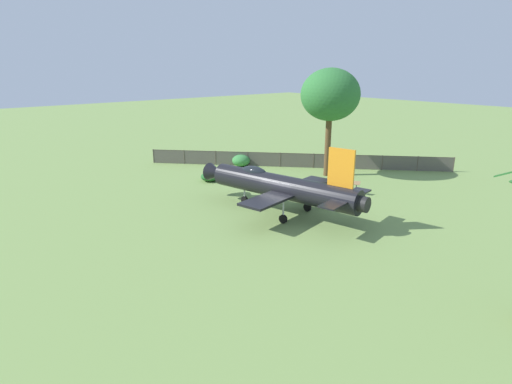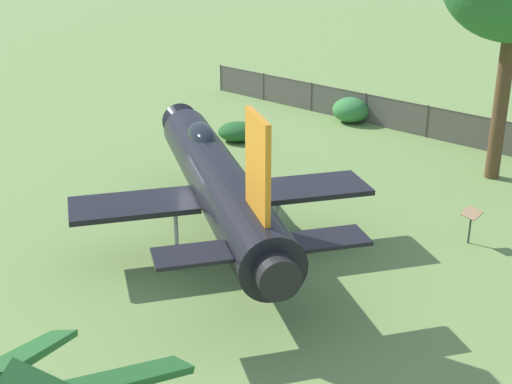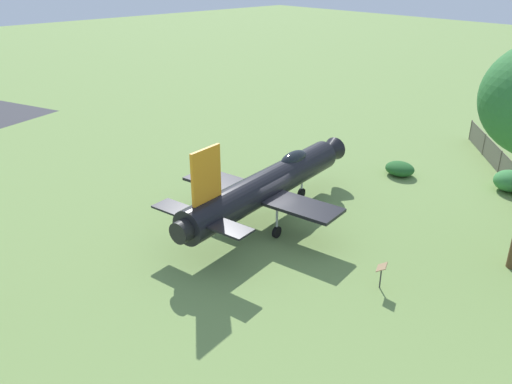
% 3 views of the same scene
% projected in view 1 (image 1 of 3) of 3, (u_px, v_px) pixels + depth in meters
% --- Properties ---
extents(ground_plane, '(200.00, 200.00, 0.00)m').
position_uv_depth(ground_plane, '(282.00, 213.00, 30.23)').
color(ground_plane, '#75934C').
extents(display_jet, '(9.18, 13.73, 5.29)m').
position_uv_depth(display_jet, '(278.00, 186.00, 29.87)').
color(display_jet, black).
rests_on(display_jet, ground_plane).
extents(shade_tree, '(5.42, 5.50, 10.07)m').
position_uv_depth(shade_tree, '(330.00, 95.00, 38.48)').
color(shade_tree, brown).
rests_on(shade_tree, ground_plane).
extents(perimeter_fence, '(20.91, 23.33, 1.53)m').
position_uv_depth(perimeter_fence, '(297.00, 160.00, 43.66)').
color(perimeter_fence, '#4C4238').
rests_on(perimeter_fence, ground_plane).
extents(shrub_near_fence, '(1.86, 1.93, 1.23)m').
position_uv_depth(shrub_near_fence, '(241.00, 161.00, 44.20)').
color(shrub_near_fence, '#387F3D').
rests_on(shrub_near_fence, ground_plane).
extents(shrub_by_tree, '(1.90, 1.65, 0.87)m').
position_uv_depth(shrub_by_tree, '(211.00, 176.00, 38.63)').
color(shrub_by_tree, '#235B26').
rests_on(shrub_by_tree, ground_plane).
extents(info_plaque, '(0.62, 0.71, 1.14)m').
position_uv_depth(info_plaque, '(356.00, 185.00, 34.32)').
color(info_plaque, '#333333').
rests_on(info_plaque, ground_plane).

